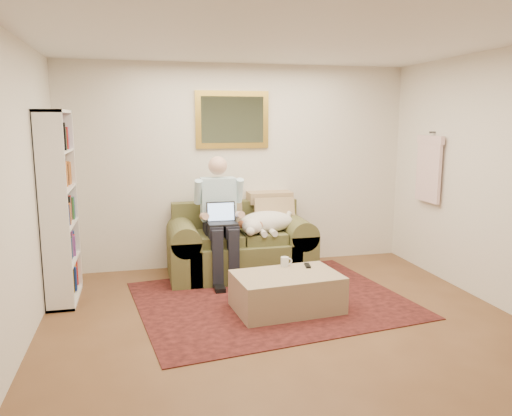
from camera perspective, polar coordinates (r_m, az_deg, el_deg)
name	(u,v)px	position (r m, az deg, el deg)	size (l,w,h in m)	color
room_shell	(287,188)	(4.43, 3.61, 2.25)	(4.51, 5.00, 2.61)	brown
rug	(271,300)	(5.42, 1.73, -10.43)	(2.74, 2.19, 0.01)	black
sofa	(240,251)	(6.20, -1.83, -4.89)	(1.75, 0.89, 1.05)	brown
seated_man	(221,220)	(5.90, -4.03, -1.35)	(0.58, 0.82, 1.47)	#8CCAD8
laptop	(222,218)	(5.83, -3.93, -1.13)	(0.34, 0.27, 0.25)	black
sleeping_dog	(267,222)	(6.10, 1.21, -1.59)	(0.72, 0.45, 0.27)	white
ottoman	(287,292)	(5.10, 3.53, -9.57)	(1.04, 0.66, 0.38)	tan
coffee_mug	(285,262)	(5.28, 3.30, -6.14)	(0.08, 0.08, 0.10)	white
tv_remote	(307,265)	(5.31, 5.90, -6.55)	(0.05, 0.15, 0.02)	black
bookshelf	(59,207)	(5.58, -21.58, 0.06)	(0.28, 0.80, 2.00)	white
wall_mirror	(232,120)	(6.43, -2.72, 10.04)	(0.94, 0.04, 0.72)	gold
hanging_shirt	(429,165)	(6.49, 19.15, 4.63)	(0.06, 0.52, 0.90)	#F8CDD0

